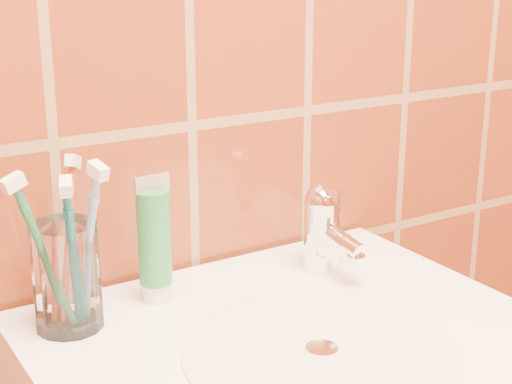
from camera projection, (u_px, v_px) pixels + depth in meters
glass_tumbler at (67, 276)px, 0.88m from camera, size 0.08×0.08×0.12m
toothpaste_tube at (154, 243)px, 0.94m from camera, size 0.04×0.04×0.16m
faucet at (324, 225)px, 1.03m from camera, size 0.05×0.11×0.12m
toothbrush_0 at (46, 258)px, 0.84m from camera, size 0.11×0.10×0.20m
toothbrush_1 at (73, 258)px, 0.84m from camera, size 0.08×0.13×0.21m
toothbrush_2 at (67, 240)px, 0.90m from camera, size 0.15×0.16×0.21m
toothbrush_3 at (87, 249)px, 0.85m from camera, size 0.07×0.14×0.22m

